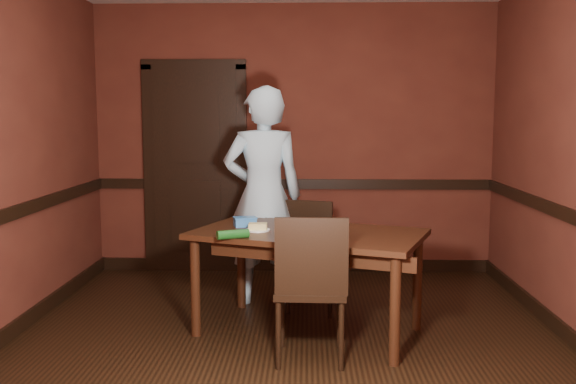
# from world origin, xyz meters

# --- Properties ---
(floor) EXTENTS (4.00, 4.50, 0.01)m
(floor) POSITION_xyz_m (0.00, 0.00, 0.00)
(floor) COLOR black
(floor) RESTS_ON ground
(wall_back) EXTENTS (4.00, 0.02, 2.70)m
(wall_back) POSITION_xyz_m (0.00, 2.25, 1.35)
(wall_back) COLOR #542319
(wall_back) RESTS_ON ground
(wall_front) EXTENTS (4.00, 0.02, 2.70)m
(wall_front) POSITION_xyz_m (0.00, -2.25, 1.35)
(wall_front) COLOR #542319
(wall_front) RESTS_ON ground
(dado_back) EXTENTS (4.00, 0.03, 0.10)m
(dado_back) POSITION_xyz_m (0.00, 2.23, 0.90)
(dado_back) COLOR black
(dado_back) RESTS_ON ground
(baseboard_back) EXTENTS (4.00, 0.03, 0.12)m
(baseboard_back) POSITION_xyz_m (0.00, 2.23, 0.06)
(baseboard_back) COLOR black
(baseboard_back) RESTS_ON ground
(baseboard_left) EXTENTS (0.03, 4.50, 0.12)m
(baseboard_left) POSITION_xyz_m (-1.99, 0.00, 0.06)
(baseboard_left) COLOR black
(baseboard_left) RESTS_ON ground
(door) EXTENTS (1.05, 0.07, 2.20)m
(door) POSITION_xyz_m (-1.00, 2.22, 1.09)
(door) COLOR black
(door) RESTS_ON ground
(dining_table) EXTENTS (1.84, 1.42, 0.76)m
(dining_table) POSITION_xyz_m (0.15, 0.36, 0.38)
(dining_table) COLOR black
(dining_table) RESTS_ON floor
(chair_far) EXTENTS (0.52, 0.52, 0.89)m
(chair_far) POSITION_xyz_m (0.20, 0.91, 0.44)
(chair_far) COLOR black
(chair_far) RESTS_ON floor
(chair_near) EXTENTS (0.47, 0.47, 0.98)m
(chair_near) POSITION_xyz_m (0.16, -0.15, 0.49)
(chair_near) COLOR black
(chair_near) RESTS_ON floor
(person) EXTENTS (0.73, 0.53, 1.84)m
(person) POSITION_xyz_m (-0.23, 1.13, 0.92)
(person) COLOR #ADD4E7
(person) RESTS_ON floor
(sandwich_plate) EXTENTS (0.27, 0.27, 0.07)m
(sandwich_plate) POSITION_xyz_m (0.26, 0.31, 0.78)
(sandwich_plate) COLOR white
(sandwich_plate) RESTS_ON dining_table
(sauce_jar) EXTENTS (0.07, 0.07, 0.09)m
(sauce_jar) POSITION_xyz_m (0.38, 0.27, 0.81)
(sauce_jar) COLOR #579A40
(sauce_jar) RESTS_ON dining_table
(cheese_saucer) EXTENTS (0.18, 0.18, 0.06)m
(cheese_saucer) POSITION_xyz_m (-0.22, 0.37, 0.78)
(cheese_saucer) COLOR white
(cheese_saucer) RESTS_ON dining_table
(food_tub) EXTENTS (0.20, 0.16, 0.07)m
(food_tub) POSITION_xyz_m (-0.33, 0.55, 0.80)
(food_tub) COLOR #387CC9
(food_tub) RESTS_ON dining_table
(wrapped_veg) EXTENTS (0.23, 0.15, 0.06)m
(wrapped_veg) POSITION_xyz_m (-0.37, 0.06, 0.79)
(wrapped_veg) COLOR #164A17
(wrapped_veg) RESTS_ON dining_table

